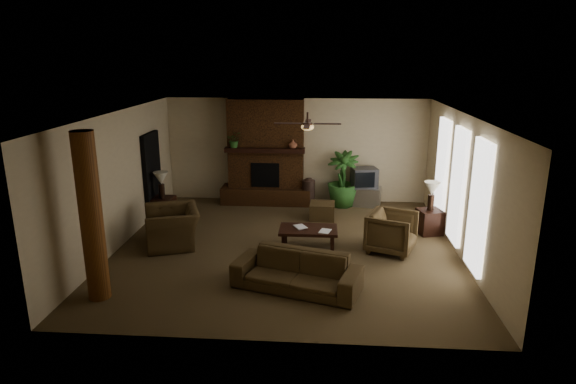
# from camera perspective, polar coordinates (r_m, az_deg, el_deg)

# --- Properties ---
(room_shell) EXTENTS (7.00, 7.00, 7.00)m
(room_shell) POSITION_cam_1_polar(r_m,az_deg,el_deg) (9.91, -0.17, 1.04)
(room_shell) COLOR brown
(room_shell) RESTS_ON ground
(fireplace) EXTENTS (2.40, 0.70, 2.80)m
(fireplace) POSITION_cam_1_polar(r_m,az_deg,el_deg) (13.17, -2.57, 3.64)
(fireplace) COLOR #4F2C15
(fireplace) RESTS_ON ground
(windows) EXTENTS (0.08, 3.65, 2.35)m
(windows) POSITION_cam_1_polar(r_m,az_deg,el_deg) (10.45, 19.14, 0.64)
(windows) COLOR white
(windows) RESTS_ON ground
(log_column) EXTENTS (0.36, 0.36, 2.80)m
(log_column) POSITION_cam_1_polar(r_m,az_deg,el_deg) (8.44, -21.93, -2.80)
(log_column) COLOR brown
(log_column) RESTS_ON ground
(doorway) EXTENTS (0.10, 1.00, 2.10)m
(doorway) POSITION_cam_1_polar(r_m,az_deg,el_deg) (12.44, -15.52, 1.85)
(doorway) COLOR black
(doorway) RESTS_ON ground
(ceiling_fan) EXTENTS (1.35, 1.35, 0.37)m
(ceiling_fan) POSITION_cam_1_polar(r_m,az_deg,el_deg) (9.96, 2.27, 7.73)
(ceiling_fan) COLOR black
(ceiling_fan) RESTS_ON ceiling
(sofa) EXTENTS (2.27, 1.26, 0.85)m
(sofa) POSITION_cam_1_polar(r_m,az_deg,el_deg) (8.48, 1.02, -8.57)
(sofa) COLOR #46361E
(sofa) RESTS_ON ground
(armchair_left) EXTENTS (1.18, 1.43, 1.08)m
(armchair_left) POSITION_cam_1_polar(r_m,az_deg,el_deg) (10.62, -13.35, -3.25)
(armchair_left) COLOR #46361E
(armchair_left) RESTS_ON ground
(armchair_right) EXTENTS (1.11, 1.14, 0.92)m
(armchair_right) POSITION_cam_1_polar(r_m,az_deg,el_deg) (10.23, 12.00, -4.37)
(armchair_right) COLOR #46361E
(armchair_right) RESTS_ON ground
(coffee_table) EXTENTS (1.20, 0.70, 0.43)m
(coffee_table) POSITION_cam_1_polar(r_m,az_deg,el_deg) (10.22, 2.38, -4.56)
(coffee_table) COLOR black
(coffee_table) RESTS_ON ground
(ottoman) EXTENTS (0.62, 0.62, 0.40)m
(ottoman) POSITION_cam_1_polar(r_m,az_deg,el_deg) (12.08, 4.00, -2.21)
(ottoman) COLOR #46361E
(ottoman) RESTS_ON ground
(tv_stand) EXTENTS (0.93, 0.66, 0.50)m
(tv_stand) POSITION_cam_1_polar(r_m,az_deg,el_deg) (13.28, 8.87, -0.47)
(tv_stand) COLOR #ADADAF
(tv_stand) RESTS_ON ground
(tv) EXTENTS (0.74, 0.64, 0.52)m
(tv) POSITION_cam_1_polar(r_m,az_deg,el_deg) (13.13, 8.86, 1.66)
(tv) COLOR #3C3C3F
(tv) RESTS_ON tv_stand
(floor_vase) EXTENTS (0.34, 0.34, 0.77)m
(floor_vase) POSITION_cam_1_polar(r_m,az_deg,el_deg) (13.02, 2.42, 0.22)
(floor_vase) COLOR #33231C
(floor_vase) RESTS_ON ground
(floor_plant) EXTENTS (1.13, 1.61, 0.82)m
(floor_plant) POSITION_cam_1_polar(r_m,az_deg,el_deg) (13.10, 6.31, 0.13)
(floor_plant) COLOR #2D5C24
(floor_plant) RESTS_ON ground
(side_table_left) EXTENTS (0.53, 0.53, 0.55)m
(side_table_left) POSITION_cam_1_polar(r_m,az_deg,el_deg) (12.39, -14.26, -1.84)
(side_table_left) COLOR black
(side_table_left) RESTS_ON ground
(lamp_left) EXTENTS (0.41, 0.41, 0.65)m
(lamp_left) POSITION_cam_1_polar(r_m,az_deg,el_deg) (12.15, -14.57, 1.36)
(lamp_left) COLOR black
(lamp_left) RESTS_ON side_table_left
(side_table_right) EXTENTS (0.61, 0.61, 0.55)m
(side_table_right) POSITION_cam_1_polar(r_m,az_deg,el_deg) (11.51, 16.13, -3.33)
(side_table_right) COLOR black
(side_table_right) RESTS_ON ground
(lamp_right) EXTENTS (0.43, 0.43, 0.65)m
(lamp_right) POSITION_cam_1_polar(r_m,az_deg,el_deg) (11.31, 16.40, 0.15)
(lamp_right) COLOR black
(lamp_right) RESTS_ON side_table_right
(mantel_plant) EXTENTS (0.48, 0.50, 0.33)m
(mantel_plant) POSITION_cam_1_polar(r_m,az_deg,el_deg) (12.90, -6.26, 5.88)
(mantel_plant) COLOR #2D5C24
(mantel_plant) RESTS_ON fireplace
(mantel_vase) EXTENTS (0.26, 0.27, 0.22)m
(mantel_vase) POSITION_cam_1_polar(r_m,az_deg,el_deg) (12.73, 0.58, 5.60)
(mantel_vase) COLOR brown
(mantel_vase) RESTS_ON fireplace
(book_a) EXTENTS (0.20, 0.13, 0.29)m
(book_a) POSITION_cam_1_polar(r_m,az_deg,el_deg) (10.16, 0.89, -3.47)
(book_a) COLOR #999999
(book_a) RESTS_ON coffee_table
(book_b) EXTENTS (0.21, 0.08, 0.29)m
(book_b) POSITION_cam_1_polar(r_m,az_deg,el_deg) (10.01, 3.76, -3.79)
(book_b) COLOR #999999
(book_b) RESTS_ON coffee_table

